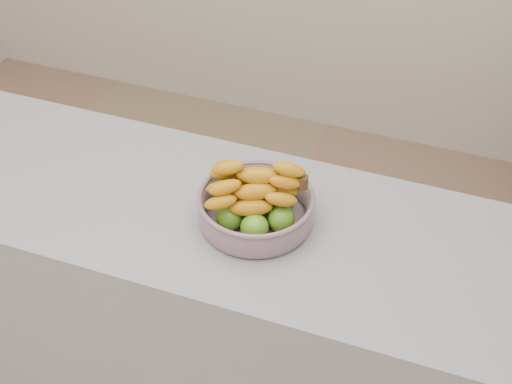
# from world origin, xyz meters

# --- Properties ---
(counter) EXTENTS (2.00, 0.60, 0.90)m
(counter) POSITION_xyz_m (0.00, 0.26, 0.45)
(counter) COLOR #98969E
(counter) RESTS_ON ground
(fruit_bowl) EXTENTS (0.30, 0.30, 0.18)m
(fruit_bowl) POSITION_xyz_m (0.24, 0.26, 0.96)
(fruit_bowl) COLOR #919DAE
(fruit_bowl) RESTS_ON counter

